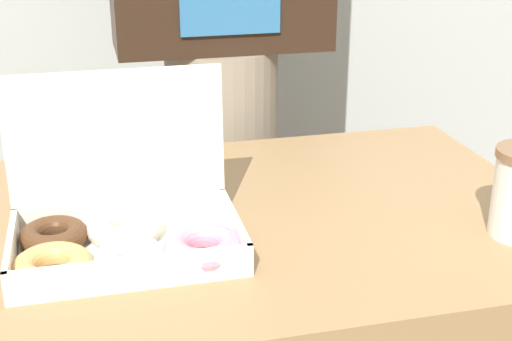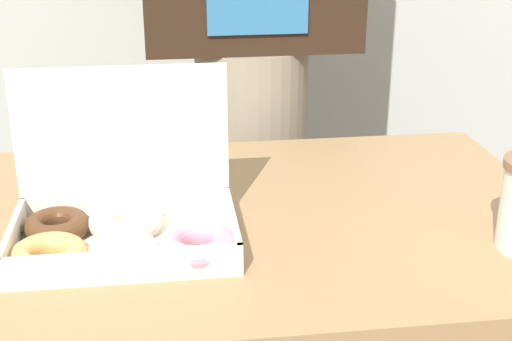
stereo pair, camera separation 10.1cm
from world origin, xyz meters
name	(u,v)px [view 1 (the left image)]	position (x,y,z in m)	size (l,w,h in m)	color
donut_box	(121,231)	(-0.21, -0.09, 0.81)	(0.32, 0.22, 0.24)	white
person_customer	(221,32)	(0.06, 0.54, 0.95)	(0.46, 0.25, 1.75)	gray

